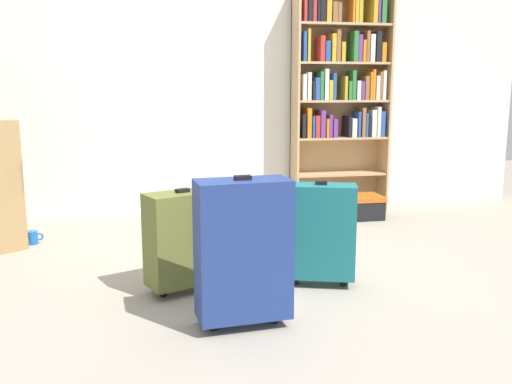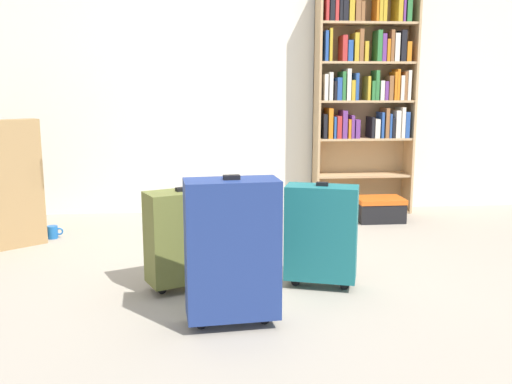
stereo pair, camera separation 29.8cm
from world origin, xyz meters
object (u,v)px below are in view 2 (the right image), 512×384
at_px(mug, 53,232).
at_px(suitcase_olive, 184,236).
at_px(bookshelf, 364,86).
at_px(suitcase_navy_blue, 232,249).
at_px(suitcase_teal, 321,233).
at_px(storage_box, 379,209).

distance_m(mug, suitcase_olive, 1.57).
xyz_separation_m(bookshelf, suitcase_olive, (-1.54, -1.85, -0.82)).
bearing_deg(mug, suitcase_navy_blue, -53.40).
xyz_separation_m(bookshelf, suitcase_navy_blue, (-1.30, -2.37, -0.75)).
relative_size(mug, suitcase_teal, 0.20).
bearing_deg(bookshelf, storage_box, -81.07).
bearing_deg(suitcase_teal, bookshelf, 67.82).
bearing_deg(suitcase_teal, mug, 145.73).
bearing_deg(suitcase_teal, storage_box, 61.41).
bearing_deg(storage_box, suitcase_navy_blue, -124.14).
distance_m(mug, suitcase_teal, 2.17).
height_order(storage_box, suitcase_navy_blue, suitcase_navy_blue).
height_order(bookshelf, suitcase_teal, bookshelf).
height_order(bookshelf, suitcase_olive, bookshelf).
bearing_deg(mug, suitcase_teal, -34.27).
relative_size(suitcase_olive, suitcase_navy_blue, 0.80).
relative_size(storage_box, suitcase_navy_blue, 0.54).
relative_size(bookshelf, suitcase_navy_blue, 2.71).
relative_size(storage_box, suitcase_teal, 0.65).
relative_size(storage_box, suitcase_olive, 0.68).
xyz_separation_m(suitcase_teal, suitcase_navy_blue, (-0.53, -0.48, 0.06)).
xyz_separation_m(mug, suitcase_navy_blue, (1.26, -1.69, 0.33)).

